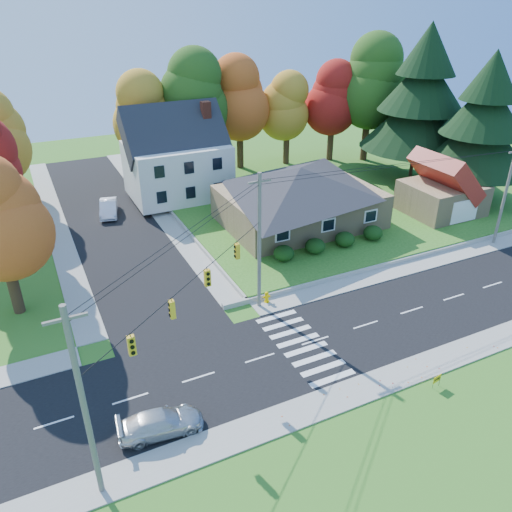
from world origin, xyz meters
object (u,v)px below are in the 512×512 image
(fire_hydrant, at_px, (267,297))
(ranch_house, at_px, (300,195))
(silver_sedan, at_px, (161,423))
(white_car, at_px, (108,208))

(fire_hydrant, bearing_deg, ranch_house, 50.33)
(ranch_house, xyz_separation_m, fire_hydrant, (-8.79, -10.59, -2.83))
(silver_sedan, distance_m, fire_hydrant, 13.34)
(silver_sedan, xyz_separation_m, fire_hydrant, (10.32, 8.45, -0.21))
(silver_sedan, relative_size, fire_hydrant, 4.73)
(fire_hydrant, bearing_deg, white_car, 108.11)
(ranch_house, bearing_deg, silver_sedan, -135.08)
(silver_sedan, bearing_deg, white_car, -0.51)
(ranch_house, relative_size, silver_sedan, 3.38)
(ranch_house, distance_m, white_car, 19.35)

